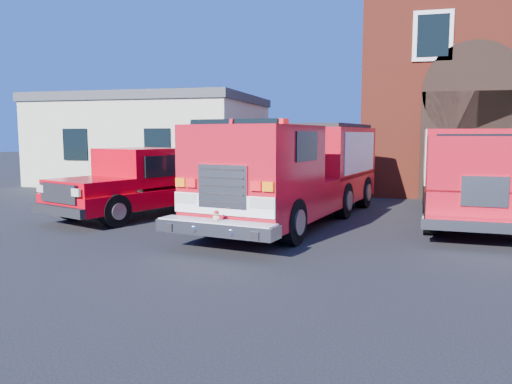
% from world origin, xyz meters
% --- Properties ---
extents(ground, '(100.00, 100.00, 0.00)m').
position_xyz_m(ground, '(0.00, 0.00, 0.00)').
color(ground, black).
rests_on(ground, ground).
extents(parking_stripe_far, '(0.12, 3.00, 0.01)m').
position_xyz_m(parking_stripe_far, '(6.50, 7.00, 0.00)').
color(parking_stripe_far, '#E0B20B').
rests_on(parking_stripe_far, ground).
extents(side_building, '(10.20, 8.20, 4.35)m').
position_xyz_m(side_building, '(-9.00, 13.00, 2.20)').
color(side_building, beige).
rests_on(side_building, ground).
extents(fire_engine, '(4.26, 9.36, 2.78)m').
position_xyz_m(fire_engine, '(0.10, 3.18, 1.44)').
color(fire_engine, black).
rests_on(fire_engine, ground).
extents(pickup_truck, '(4.36, 6.57, 2.03)m').
position_xyz_m(pickup_truck, '(-4.52, 3.12, 0.96)').
color(pickup_truck, black).
rests_on(pickup_truck, ground).
extents(secondary_truck, '(2.95, 8.10, 2.58)m').
position_xyz_m(secondary_truck, '(4.78, 4.62, 1.41)').
color(secondary_truck, black).
rests_on(secondary_truck, ground).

